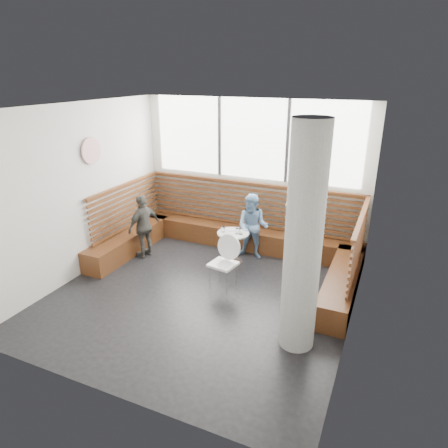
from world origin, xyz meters
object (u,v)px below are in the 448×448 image
at_px(cafe_chair, 225,258).
at_px(adult_man, 301,240).
at_px(cafe_table, 233,241).
at_px(concrete_column, 303,242).
at_px(child_back, 253,227).
at_px(child_left, 144,226).

relative_size(cafe_chair, adult_man, 0.56).
bearing_deg(cafe_table, adult_man, -11.53).
height_order(concrete_column, child_back, concrete_column).
bearing_deg(child_back, cafe_table, -129.43).
xyz_separation_m(concrete_column, cafe_chair, (-1.60, 1.08, -1.02)).
distance_m(cafe_table, child_back, 0.53).
distance_m(adult_man, child_left, 3.28).
relative_size(cafe_table, child_left, 0.49).
distance_m(cafe_table, adult_man, 1.52).
relative_size(concrete_column, child_back, 2.32).
relative_size(child_back, child_left, 1.02).
bearing_deg(concrete_column, cafe_chair, 146.10).
height_order(concrete_column, adult_man, concrete_column).
bearing_deg(cafe_table, child_left, -166.44).
distance_m(cafe_chair, child_left, 2.14).
xyz_separation_m(cafe_table, cafe_chair, (0.24, -0.96, 0.10)).
relative_size(cafe_chair, child_back, 0.71).
height_order(concrete_column, cafe_table, concrete_column).
height_order(cafe_chair, child_back, child_back).
bearing_deg(cafe_chair, concrete_column, -24.63).
bearing_deg(child_back, child_left, -162.95).
relative_size(concrete_column, cafe_table, 4.83).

